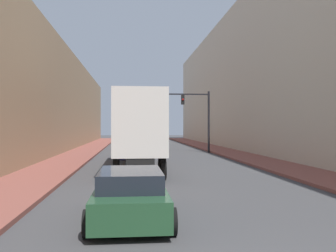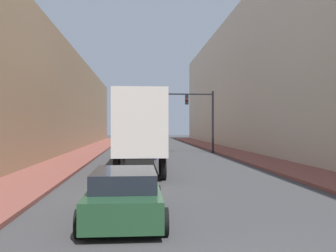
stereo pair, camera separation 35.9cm
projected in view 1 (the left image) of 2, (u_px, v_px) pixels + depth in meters
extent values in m
cube|color=brown|center=(226.00, 152.00, 35.20)|extent=(3.01, 80.00, 0.15)
cube|color=brown|center=(82.00, 153.00, 33.89)|extent=(3.01, 80.00, 0.15)
cube|color=beige|center=(273.00, 74.00, 35.65)|extent=(6.00, 80.00, 15.00)
cube|color=tan|center=(31.00, 98.00, 33.45)|extent=(6.00, 80.00, 10.08)
cube|color=silver|center=(138.00, 123.00, 21.66)|extent=(2.48, 11.33, 3.11)
cube|color=black|center=(138.00, 153.00, 21.66)|extent=(1.24, 11.33, 0.24)
cube|color=navy|center=(136.00, 141.00, 28.43)|extent=(2.48, 2.28, 2.68)
cylinder|color=black|center=(116.00, 170.00, 17.11)|extent=(0.25, 1.00, 1.00)
cylinder|color=black|center=(163.00, 169.00, 17.32)|extent=(0.25, 1.00, 1.00)
cylinder|color=black|center=(117.00, 167.00, 18.30)|extent=(0.25, 1.00, 1.00)
cylinder|color=black|center=(161.00, 166.00, 18.52)|extent=(0.25, 1.00, 1.00)
cylinder|color=black|center=(122.00, 152.00, 28.33)|extent=(0.25, 1.00, 1.00)
cylinder|color=black|center=(151.00, 152.00, 28.54)|extent=(0.25, 1.00, 1.00)
cube|color=#234C2D|center=(130.00, 199.00, 10.03)|extent=(1.83, 4.51, 0.70)
cube|color=#1E232D|center=(130.00, 179.00, 9.81)|extent=(1.61, 2.48, 0.46)
cylinder|color=black|center=(101.00, 197.00, 11.49)|extent=(0.25, 0.64, 0.64)
cylinder|color=black|center=(160.00, 196.00, 11.67)|extent=(0.25, 0.64, 0.64)
cylinder|color=black|center=(89.00, 224.00, 8.29)|extent=(0.25, 0.64, 0.64)
cylinder|color=black|center=(171.00, 222.00, 8.47)|extent=(0.25, 0.64, 0.64)
cylinder|color=black|center=(209.00, 122.00, 35.17)|extent=(0.20, 0.20, 5.79)
cube|color=black|center=(170.00, 94.00, 34.81)|extent=(7.40, 0.12, 0.12)
cube|color=black|center=(183.00, 100.00, 34.93)|extent=(0.30, 0.24, 0.90)
sphere|color=red|center=(183.00, 100.00, 34.79)|extent=(0.18, 0.18, 0.18)
cube|color=black|center=(156.00, 99.00, 34.69)|extent=(0.30, 0.24, 0.90)
sphere|color=red|center=(157.00, 96.00, 34.55)|extent=(0.18, 0.18, 0.18)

